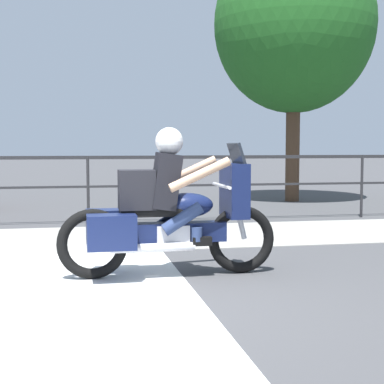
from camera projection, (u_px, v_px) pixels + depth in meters
name	position (u px, v px, depth m)	size (l,w,h in m)	color
ground_plane	(100.00, 297.00, 5.27)	(120.00, 120.00, 0.00)	#424244
sidewalk_band	(91.00, 238.00, 8.60)	(44.00, 2.40, 0.01)	#99968E
crosswalk_band	(1.00, 308.00, 4.92)	(3.41, 6.00, 0.01)	silver
fence_railing	(88.00, 170.00, 10.09)	(36.00, 0.05, 1.18)	#232326
motorcycle	(166.00, 211.00, 6.08)	(2.29, 0.76, 1.54)	black
tree_behind_sign	(294.00, 25.00, 14.06)	(3.84, 3.84, 6.37)	#473323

